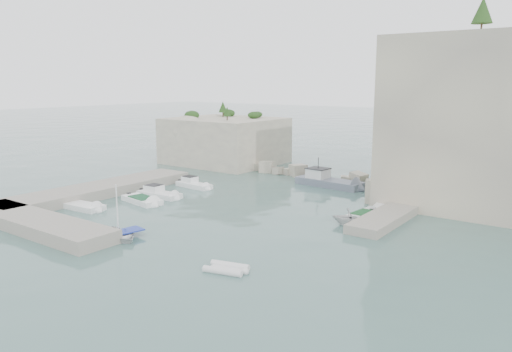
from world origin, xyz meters
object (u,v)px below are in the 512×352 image
Objects in this scene: tender_east_b at (363,218)px; work_boat at (329,186)px; tender_east_a at (350,225)px; motorboat_e at (84,209)px; tender_east_c at (380,211)px; inflatable_dinghy at (226,271)px; tender_east_d at (392,204)px; motorboat_c at (142,203)px; motorboat_b at (159,197)px; rowboat at (119,239)px; motorboat_a at (194,187)px.

tender_east_b is 0.50× the size of work_boat.
motorboat_e is at bearing 97.30° from tender_east_a.
work_boat is at bearing 41.32° from tender_east_c.
inflatable_dinghy is 0.65× the size of tender_east_d.
motorboat_e is 28.50m from work_boat.
inflatable_dinghy is 0.33× the size of work_boat.
work_boat reaches higher than motorboat_c.
motorboat_b reaches higher than rowboat.
motorboat_e is at bearing -115.90° from work_boat.
work_boat reaches higher than tender_east_d.
rowboat reaches higher than tender_east_c.
motorboat_e is at bearing 124.61° from tender_east_b.
tender_east_b reaches higher than inflatable_dinghy.
rowboat is at bearing 164.66° from inflatable_dinghy.
motorboat_c is at bearing 115.95° from tender_east_b.
tender_east_c is 3.68m from tender_east_d.
motorboat_c is 12.33m from rowboat.
tender_east_d reaches higher than inflatable_dinghy.
motorboat_b is at bearing 128.95° from tender_east_d.
rowboat is at bearing 160.95° from tender_east_d.
motorboat_a reaches higher than tender_east_b.
tender_east_d reaches higher than tender_east_a.
inflatable_dinghy is (19.58, -9.66, 0.00)m from motorboat_c.
motorboat_c is at bearing 61.34° from motorboat_e.
rowboat is 1.46× the size of inflatable_dinghy.
tender_east_c is at bearing -33.88° from work_boat.
tender_east_b is 14.59m from work_boat.
motorboat_b is 0.63× the size of work_boat.
motorboat_c is 1.32× the size of tender_east_c.
motorboat_e is 31.59m from tender_east_d.
motorboat_a is at bearing 91.32° from motorboat_b.
motorboat_c is 1.04× the size of motorboat_a.
motorboat_e is 1.12× the size of tender_east_c.
motorboat_a is 16.49m from work_boat.
motorboat_a reaches higher than inflatable_dinghy.
motorboat_a reaches higher than tender_east_c.
rowboat is 22.07m from tender_east_b.
motorboat_c is at bearing 87.19° from tender_east_a.
motorboat_a reaches higher than motorboat_c.
motorboat_a is 1.78× the size of inflatable_dinghy.
work_boat is (12.00, 19.22, 0.00)m from motorboat_c.
inflatable_dinghy is at bearing -37.59° from motorboat_a.
inflatable_dinghy is at bearing -174.67° from tender_east_d.
rowboat is at bearing -25.17° from motorboat_e.
motorboat_b is 23.82m from tender_east_c.
tender_east_d is (21.59, 15.13, 0.00)m from motorboat_c.
motorboat_c is 22.66m from work_boat.
rowboat is (7.98, -9.39, 0.00)m from motorboat_c.
work_boat is at bearing 17.43° from tender_east_a.
motorboat_b is at bearing 79.50° from tender_east_a.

